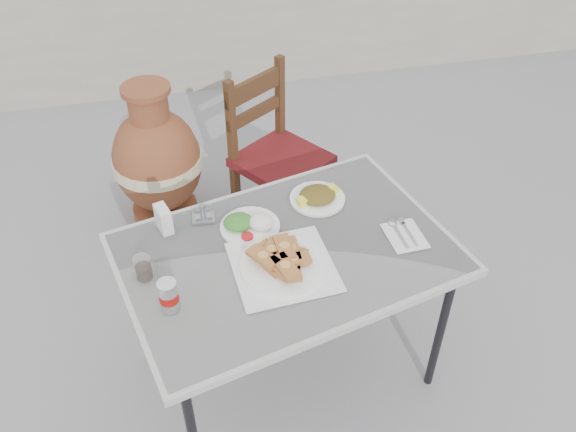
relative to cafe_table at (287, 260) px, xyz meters
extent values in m
plane|color=slate|center=(-0.10, 0.06, -0.63)|extent=(80.00, 80.00, 0.00)
cylinder|color=black|center=(0.55, -0.18, -0.31)|extent=(0.03, 0.03, 0.64)
cylinder|color=black|center=(-0.55, 0.18, -0.31)|extent=(0.03, 0.03, 0.64)
cylinder|color=black|center=(0.40, 0.41, -0.31)|extent=(0.03, 0.03, 0.64)
cube|color=silver|center=(0.00, 0.00, 0.03)|extent=(1.27, 1.00, 0.03)
cube|color=white|center=(0.00, 0.00, 0.05)|extent=(1.22, 0.96, 0.00)
cube|color=white|center=(-0.03, -0.08, 0.05)|extent=(0.35, 0.35, 0.00)
cylinder|color=white|center=(-0.03, -0.08, 0.06)|extent=(0.29, 0.29, 0.01)
cylinder|color=white|center=(-0.03, -0.08, 0.05)|extent=(0.30, 0.30, 0.01)
cylinder|color=white|center=(-0.10, 0.14, 0.05)|extent=(0.22, 0.22, 0.01)
ellipsoid|color=silver|center=(-0.06, 0.13, 0.08)|extent=(0.09, 0.09, 0.05)
ellipsoid|color=#257120|center=(-0.14, 0.15, 0.08)|extent=(0.11, 0.10, 0.04)
cylinder|color=red|center=(-0.12, 0.08, 0.06)|extent=(0.04, 0.04, 0.01)
cylinder|color=white|center=(0.17, 0.24, 0.05)|extent=(0.21, 0.21, 0.01)
ellipsoid|color=#1D5B16|center=(0.17, 0.24, 0.07)|extent=(0.14, 0.13, 0.04)
cylinder|color=yellow|center=(0.11, 0.21, 0.07)|extent=(0.05, 0.04, 0.04)
cylinder|color=yellow|center=(0.24, 0.26, 0.07)|extent=(0.05, 0.04, 0.04)
cylinder|color=silver|center=(-0.41, -0.17, 0.10)|extent=(0.06, 0.06, 0.11)
cylinder|color=red|center=(-0.41, -0.17, 0.10)|extent=(0.06, 0.06, 0.03)
cylinder|color=#AFAFB6|center=(-0.41, -0.17, 0.16)|extent=(0.06, 0.06, 0.00)
cylinder|color=white|center=(-0.48, -0.02, 0.09)|extent=(0.06, 0.06, 0.08)
cylinder|color=black|center=(-0.48, -0.02, 0.07)|extent=(0.05, 0.05, 0.05)
cube|color=white|center=(-0.40, 0.20, 0.10)|extent=(0.06, 0.09, 0.10)
cube|color=blue|center=(-0.38, 0.21, 0.09)|extent=(0.02, 0.04, 0.06)
cube|color=#AFAFB6|center=(-0.26, 0.23, 0.05)|extent=(0.09, 0.07, 0.01)
cylinder|color=white|center=(-0.28, 0.21, 0.08)|extent=(0.02, 0.02, 0.05)
cylinder|color=white|center=(-0.24, 0.21, 0.08)|extent=(0.02, 0.02, 0.05)
cylinder|color=#AFAFB6|center=(-0.26, 0.25, 0.08)|extent=(0.02, 0.02, 0.04)
cube|color=white|center=(0.42, -0.02, 0.05)|extent=(0.13, 0.17, 0.00)
cube|color=#AFAFB6|center=(0.40, -0.02, 0.05)|extent=(0.02, 0.13, 0.00)
ellipsoid|color=#AFAFB6|center=(0.40, 0.05, 0.06)|extent=(0.03, 0.04, 0.01)
cube|color=#AFAFB6|center=(0.44, -0.02, 0.05)|extent=(0.01, 0.13, 0.00)
cube|color=#AFAFB6|center=(0.43, 0.05, 0.05)|extent=(0.02, 0.04, 0.00)
cube|color=#39200F|center=(0.13, 0.64, -0.43)|extent=(0.05, 0.05, 0.41)
cube|color=#39200F|center=(0.40, 0.83, -0.43)|extent=(0.05, 0.05, 0.41)
cube|color=#39200F|center=(-0.06, 0.91, -0.43)|extent=(0.05, 0.05, 0.41)
cube|color=#39200F|center=(0.21, 1.10, -0.43)|extent=(0.05, 0.05, 0.41)
cube|color=maroon|center=(0.17, 0.87, -0.20)|extent=(0.53, 0.53, 0.05)
cube|color=#39200F|center=(-0.06, 0.91, 0.00)|extent=(0.05, 0.05, 0.45)
cube|color=#39200F|center=(0.21, 1.10, 0.00)|extent=(0.05, 0.05, 0.45)
cube|color=#39200F|center=(0.08, 1.00, 0.14)|extent=(0.31, 0.23, 0.09)
cube|color=#39200F|center=(0.08, 1.00, 0.00)|extent=(0.31, 0.23, 0.05)
cylinder|color=brown|center=(-0.41, 1.10, -0.59)|extent=(0.34, 0.34, 0.08)
ellipsoid|color=brown|center=(-0.41, 1.10, -0.27)|extent=(0.44, 0.44, 0.55)
cylinder|color=beige|center=(-0.41, 1.10, -0.27)|extent=(0.45, 0.45, 0.06)
cylinder|color=brown|center=(-0.41, 1.10, 0.04)|extent=(0.19, 0.19, 0.17)
cylinder|color=brown|center=(-0.41, 1.10, 0.13)|extent=(0.23, 0.23, 0.03)
cube|color=#A59C8A|center=(-0.10, 2.56, -0.03)|extent=(6.00, 0.25, 1.20)
camera|label=1|loc=(-0.33, -1.47, 1.49)|focal=38.00mm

